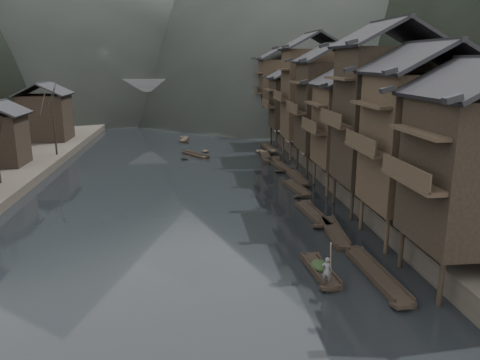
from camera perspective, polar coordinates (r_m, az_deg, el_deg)
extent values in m
plane|color=black|center=(34.21, -7.76, -7.60)|extent=(300.00, 300.00, 0.00)
cube|color=#2D2823|center=(80.18, 18.98, 5.08)|extent=(40.00, 200.00, 1.80)
cylinder|color=black|center=(27.46, 23.30, -11.45)|extent=(0.30, 0.30, 2.90)
cylinder|color=black|center=(31.34, 19.05, -7.83)|extent=(0.30, 0.30, 2.90)
cylinder|color=black|center=(32.58, 23.48, -7.40)|extent=(0.30, 0.30, 2.90)
cube|color=#2C2318|center=(27.41, 20.27, -0.12)|extent=(1.20, 5.70, 0.25)
cylinder|color=#2C2318|center=(33.20, 17.47, -6.45)|extent=(0.30, 0.30, 2.90)
cylinder|color=#2C2318|center=(37.38, 14.59, -3.91)|extent=(0.30, 0.30, 2.90)
cylinder|color=#2C2318|center=(34.37, 21.70, -6.11)|extent=(0.30, 0.30, 2.90)
cylinder|color=#2C2318|center=(38.42, 18.44, -3.70)|extent=(0.30, 0.30, 2.90)
cube|color=#2C2318|center=(35.13, 21.31, 4.38)|extent=(7.00, 6.00, 9.25)
cube|color=#2C2318|center=(33.57, 15.15, 3.64)|extent=(1.20, 5.70, 0.25)
cylinder|color=black|center=(39.35, 13.48, -2.93)|extent=(0.30, 0.30, 2.90)
cylinder|color=black|center=(43.71, 11.41, -1.09)|extent=(0.30, 0.30, 2.90)
cylinder|color=black|center=(40.34, 17.17, -2.75)|extent=(0.30, 0.30, 2.90)
cylinder|color=black|center=(44.60, 14.79, -0.97)|extent=(0.30, 0.30, 2.90)
cube|color=black|center=(41.28, 17.03, 7.43)|extent=(7.00, 6.00, 11.17)
cube|color=#2C2318|center=(39.96, 11.64, 6.74)|extent=(1.20, 5.70, 0.25)
cylinder|color=#2C2318|center=(45.74, 10.60, -0.36)|extent=(0.30, 0.30, 2.90)
cylinder|color=#2C2318|center=(50.22, 9.06, 1.02)|extent=(0.30, 0.30, 2.90)
cylinder|color=#2C2318|center=(46.59, 13.84, -0.26)|extent=(0.30, 0.30, 2.90)
cylinder|color=#2C2318|center=(51.00, 12.04, 1.08)|extent=(0.30, 0.30, 2.90)
cube|color=#2C2318|center=(47.96, 13.65, 6.46)|extent=(7.00, 6.00, 7.74)
cube|color=#2C2318|center=(46.82, 8.98, 6.02)|extent=(1.20, 5.70, 0.25)
cylinder|color=black|center=(53.23, 8.17, 1.81)|extent=(0.30, 0.30, 2.90)
cylinder|color=black|center=(57.79, 7.02, 2.84)|extent=(0.30, 0.30, 2.90)
cylinder|color=black|center=(53.97, 11.01, 1.86)|extent=(0.30, 0.30, 2.90)
cylinder|color=black|center=(58.47, 9.65, 2.87)|extent=(0.30, 0.30, 2.90)
cube|color=black|center=(55.39, 10.94, 8.74)|extent=(7.00, 6.00, 9.93)
cube|color=#2C2318|center=(54.41, 6.84, 8.28)|extent=(1.20, 5.70, 0.25)
cylinder|color=#2C2318|center=(61.81, 6.15, 3.61)|extent=(0.30, 0.30, 2.90)
cylinder|color=#2C2318|center=(66.44, 5.28, 4.38)|extent=(0.30, 0.30, 2.90)
cylinder|color=#2C2318|center=(62.45, 8.62, 3.64)|extent=(0.30, 0.30, 2.90)
cylinder|color=#2C2318|center=(67.03, 7.60, 4.40)|extent=(0.30, 0.30, 2.90)
cube|color=#2C2318|center=(63.96, 8.62, 10.29)|extent=(7.00, 6.00, 11.56)
cube|color=#2C2318|center=(63.11, 5.04, 9.82)|extent=(1.20, 5.70, 0.25)
cylinder|color=black|center=(71.47, 4.47, 5.10)|extent=(0.30, 0.30, 2.90)
cylinder|color=black|center=(76.14, 3.81, 5.68)|extent=(0.30, 0.30, 2.90)
cylinder|color=black|center=(72.02, 6.63, 5.12)|extent=(0.30, 0.30, 2.90)
cylinder|color=black|center=(76.65, 5.85, 5.69)|extent=(0.30, 0.30, 2.90)
cube|color=black|center=(73.81, 6.60, 9.27)|extent=(7.00, 6.00, 7.45)
cube|color=#2C2318|center=(73.07, 3.49, 9.00)|extent=(1.20, 5.70, 0.25)
cylinder|color=#2C2318|center=(83.16, 2.96, 6.42)|extent=(0.30, 0.30, 2.90)
cylinder|color=#2C2318|center=(87.86, 2.47, 6.85)|extent=(0.30, 0.30, 2.90)
cylinder|color=#2C2318|center=(83.64, 4.84, 6.43)|extent=(0.30, 0.30, 2.90)
cylinder|color=#2C2318|center=(88.31, 4.25, 6.86)|extent=(0.30, 0.30, 2.90)
cube|color=#2C2318|center=(85.42, 4.86, 10.95)|extent=(7.00, 6.00, 10.30)
cube|color=#2C2318|center=(84.79, 2.15, 10.61)|extent=(1.20, 5.70, 0.25)
cube|color=black|center=(60.44, -27.17, 4.56)|extent=(5.00, 5.00, 5.80)
cube|color=black|center=(77.30, -22.56, 7.22)|extent=(6.50, 6.50, 6.80)
cylinder|color=black|center=(51.35, -26.78, 2.43)|extent=(0.24, 0.24, 4.56)
cylinder|color=black|center=(64.82, -22.45, 5.33)|extent=(0.24, 0.24, 5.17)
cube|color=black|center=(29.84, 16.35, -11.16)|extent=(1.42, 7.53, 0.30)
cube|color=black|center=(29.77, 16.37, -10.85)|extent=(1.47, 7.38, 0.10)
cube|color=black|center=(32.88, 14.26, -8.32)|extent=(0.97, 0.96, 0.36)
cube|color=black|center=(26.81, 19.01, -14.10)|extent=(0.97, 0.96, 0.36)
cube|color=black|center=(36.20, 11.38, -6.25)|extent=(1.73, 6.84, 0.30)
cube|color=black|center=(36.14, 11.39, -5.99)|extent=(1.77, 6.71, 0.10)
cube|color=black|center=(38.99, 9.56, -4.44)|extent=(1.01, 0.92, 0.34)
cube|color=black|center=(33.40, 13.55, -7.91)|extent=(1.01, 0.92, 0.34)
cube|color=black|center=(39.98, 8.80, -4.15)|extent=(1.65, 6.43, 0.30)
cube|color=black|center=(39.93, 8.81, -3.90)|extent=(1.70, 6.31, 0.10)
cube|color=black|center=(42.81, 8.13, -2.68)|extent=(1.00, 0.86, 0.33)
cube|color=black|center=(37.10, 9.60, -5.43)|extent=(1.00, 0.86, 0.33)
cube|color=black|center=(47.63, 6.86, -1.06)|extent=(1.78, 6.06, 0.30)
cube|color=black|center=(47.58, 6.86, -0.85)|extent=(1.82, 5.94, 0.10)
cube|color=black|center=(50.34, 6.51, -0.04)|extent=(1.01, 0.84, 0.32)
cube|color=black|center=(44.85, 7.25, -1.86)|extent=(1.01, 0.84, 0.32)
cube|color=black|center=(51.83, 6.96, 0.20)|extent=(1.13, 6.48, 0.30)
cube|color=black|center=(51.79, 6.96, 0.39)|extent=(1.19, 6.35, 0.10)
cube|color=black|center=(54.74, 6.26, 1.13)|extent=(0.94, 0.80, 0.34)
cube|color=black|center=(48.87, 7.76, -0.52)|extent=(0.94, 0.80, 0.34)
cube|color=black|center=(58.49, 4.63, 1.88)|extent=(2.06, 7.75, 0.30)
cube|color=black|center=(58.45, 4.63, 2.06)|extent=(2.10, 7.61, 0.10)
cube|color=black|center=(62.06, 4.44, 2.74)|extent=(1.05, 1.05, 0.37)
cube|color=black|center=(54.87, 4.86, 1.20)|extent=(1.05, 1.05, 0.37)
cube|color=black|center=(63.22, 3.12, 2.85)|extent=(1.59, 7.52, 0.30)
cube|color=black|center=(63.18, 3.12, 3.01)|extent=(1.63, 7.38, 0.10)
cube|color=black|center=(66.63, 2.43, 3.57)|extent=(0.99, 0.97, 0.36)
cube|color=black|center=(59.78, 3.89, 2.31)|extent=(0.99, 0.97, 0.36)
cube|color=black|center=(69.11, 3.53, 3.83)|extent=(1.54, 7.23, 0.30)
cube|color=black|center=(69.08, 3.53, 3.98)|extent=(1.59, 7.09, 0.10)
cube|color=black|center=(72.46, 3.25, 4.44)|extent=(0.99, 0.94, 0.36)
cube|color=black|center=(65.72, 3.84, 3.40)|extent=(0.99, 0.94, 0.36)
cube|color=black|center=(64.68, -5.46, 3.07)|extent=(3.78, 5.04, 0.30)
cube|color=black|center=(64.65, -5.46, 3.22)|extent=(3.77, 4.98, 0.10)
cube|color=black|center=(66.80, -4.27, 3.57)|extent=(1.08, 1.02, 0.31)
cube|color=black|center=(62.54, -6.73, 2.78)|extent=(1.08, 1.02, 0.31)
cube|color=black|center=(77.57, -6.79, 4.91)|extent=(1.58, 4.79, 0.30)
cube|color=black|center=(77.54, -6.80, 5.04)|extent=(1.62, 4.70, 0.10)
cube|color=black|center=(79.76, -6.99, 5.26)|extent=(0.92, 0.69, 0.29)
cube|color=black|center=(75.33, -6.59, 4.74)|extent=(0.92, 0.69, 0.29)
cube|color=black|center=(92.19, -7.75, 6.37)|extent=(1.11, 5.09, 0.30)
cube|color=black|center=(92.16, -7.75, 6.48)|extent=(1.16, 4.99, 0.10)
cube|color=black|center=(94.58, -7.75, 6.65)|extent=(0.86, 0.65, 0.30)
cube|color=black|center=(89.76, -7.76, 6.24)|extent=(0.86, 0.65, 0.30)
cube|color=black|center=(108.22, -7.63, 7.53)|extent=(2.54, 5.15, 0.30)
cube|color=black|center=(108.20, -7.63, 7.63)|extent=(2.55, 5.07, 0.10)
cube|color=black|center=(110.50, -7.20, 7.76)|extent=(1.01, 0.87, 0.30)
cube|color=black|center=(105.92, -8.07, 7.45)|extent=(1.01, 0.87, 0.30)
cube|color=#4C4C4F|center=(103.90, -6.89, 11.18)|extent=(40.00, 6.00, 1.60)
cube|color=#4C4C4F|center=(101.14, -6.93, 11.84)|extent=(40.00, 0.50, 1.00)
cube|color=#4C4C4F|center=(106.54, -6.90, 11.96)|extent=(40.00, 0.50, 1.00)
cube|color=#4C4C4F|center=(105.29, -14.55, 8.69)|extent=(3.20, 6.00, 6.40)
cube|color=#4C4C4F|center=(104.34, -9.33, 8.91)|extent=(3.20, 6.00, 6.40)
cube|color=#4C4C4F|center=(104.23, -4.32, 9.05)|extent=(3.20, 6.00, 6.40)
cube|color=#4C4C4F|center=(104.96, 0.94, 9.12)|extent=(3.20, 6.00, 6.40)
cube|color=black|center=(29.64, 9.74, -10.95)|extent=(1.37, 4.74, 0.30)
cube|color=black|center=(29.56, 9.76, -10.63)|extent=(1.42, 4.65, 0.10)
cube|color=black|center=(31.59, 8.96, -8.99)|extent=(0.91, 0.65, 0.29)
cube|color=black|center=(27.61, 10.68, -12.65)|extent=(0.91, 0.65, 0.29)
ellipsoid|color=black|center=(29.59, 9.71, -9.67)|extent=(1.12, 1.46, 0.67)
imported|color=#4F4F51|center=(27.59, 10.57, -10.39)|extent=(0.73, 0.63, 1.68)
cylinder|color=#8C7A51|center=(26.64, 11.25, -5.00)|extent=(0.84, 2.17, 3.79)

